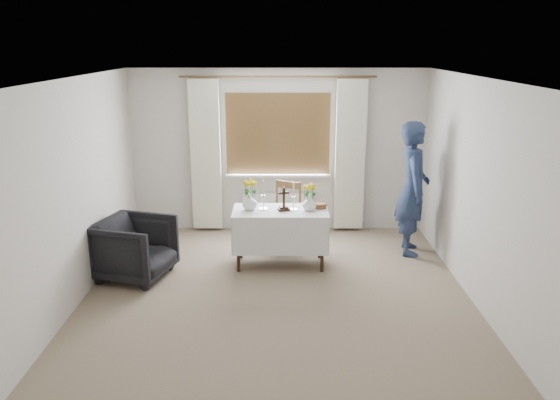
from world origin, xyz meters
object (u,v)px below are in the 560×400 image
Objects in this scene: person at (413,188)px; wooden_cross at (284,199)px; flower_vase_right at (309,203)px; armchair at (135,248)px; altar_table at (280,237)px; wooden_chair at (283,215)px; flower_vase_left at (250,202)px.

wooden_cross is (-1.78, -0.49, -0.01)m from person.
flower_vase_right is (-1.45, -0.48, -0.07)m from person.
wooden_cross reaches higher than armchair.
person is at bearing 14.36° from altar_table.
altar_table is 1.47× the size of armchair.
wooden_chair is 1.10× the size of armchair.
altar_table is 0.54m from wooden_cross.
wooden_cross is at bearing -62.30° from armchair.
wooden_chair is 4.81× the size of flower_vase_right.
wooden_cross reaches higher than flower_vase_right.
flower_vase_right is (0.34, -0.74, 0.39)m from wooden_chair.
armchair is 2.28m from flower_vase_right.
altar_table is at bearing 141.80° from wooden_cross.
wooden_chair is at bearing 58.54° from flower_vase_left.
altar_table is 0.63m from flower_vase_left.
flower_vase_left reaches higher than armchair.
flower_vase_right is at bearing -41.09° from wooden_chair.
person reaches higher than armchair.
armchair is 4.05× the size of flower_vase_left.
altar_table is 6.42× the size of flower_vase_right.
altar_table is 1.86m from armchair.
altar_table is at bearing 110.03° from person.
person is (1.82, 0.47, 0.55)m from altar_table.
altar_table is 0.74m from wooden_chair.
flower_vase_left is (-2.22, -0.45, -0.06)m from person.
armchair is 1.56m from flower_vase_left.
wooden_cross reaches higher than altar_table.
wooden_chair reaches higher than altar_table.
wooden_chair reaches higher than armchair.
wooden_chair is 0.91m from flower_vase_right.
altar_table is 3.94× the size of wooden_cross.
person is at bearing 18.23° from flower_vase_right.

